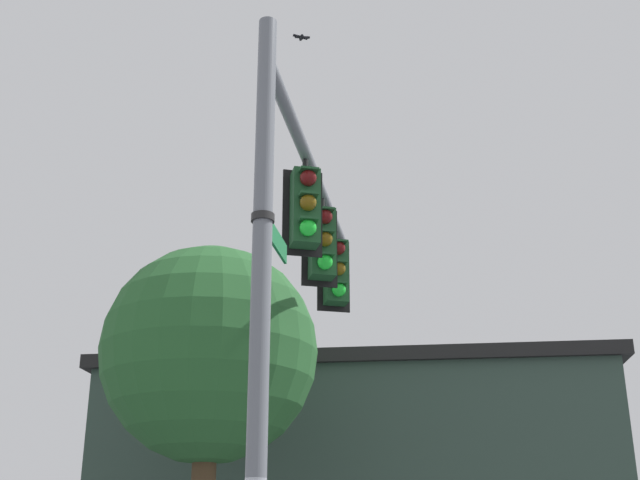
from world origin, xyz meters
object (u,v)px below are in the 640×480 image
(traffic_light_nearest_pole, at_px, (305,207))
(traffic_light_mid_outer, at_px, (336,272))
(street_name_sign, at_px, (271,231))
(bird_flying, at_px, (301,37))
(traffic_light_mid_inner, at_px, (322,243))

(traffic_light_nearest_pole, distance_m, traffic_light_mid_outer, 2.71)
(street_name_sign, xyz_separation_m, bird_flying, (-1.28, -4.75, 5.77))
(traffic_light_mid_outer, distance_m, street_name_sign, 4.74)
(traffic_light_mid_inner, height_order, street_name_sign, traffic_light_mid_inner)
(traffic_light_mid_outer, height_order, street_name_sign, traffic_light_mid_outer)
(traffic_light_nearest_pole, height_order, traffic_light_mid_inner, same)
(traffic_light_mid_outer, bearing_deg, traffic_light_mid_inner, 67.34)
(street_name_sign, bearing_deg, bird_flying, -105.06)
(traffic_light_mid_inner, xyz_separation_m, bird_flying, (-0.01, -1.74, 4.70))
(traffic_light_nearest_pole, relative_size, bird_flying, 4.12)
(bird_flying, bearing_deg, traffic_light_nearest_pole, 79.86)
(traffic_light_nearest_pole, height_order, street_name_sign, traffic_light_nearest_pole)
(traffic_light_nearest_pole, bearing_deg, bird_flying, -100.14)
(traffic_light_mid_inner, relative_size, street_name_sign, 1.13)
(traffic_light_nearest_pole, distance_m, bird_flying, 5.60)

